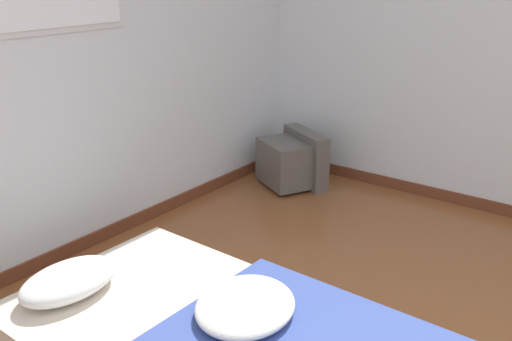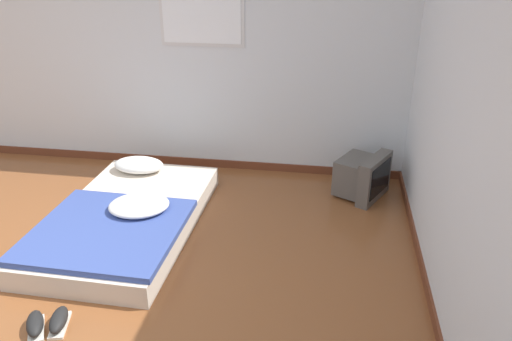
{
  "view_description": "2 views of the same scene",
  "coord_description": "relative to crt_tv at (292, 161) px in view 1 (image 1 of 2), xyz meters",
  "views": [
    {
      "loc": [
        -1.36,
        -0.21,
        1.76
      ],
      "look_at": [
        1.18,
        1.71,
        0.58
      ],
      "focal_mm": 40.0,
      "sensor_mm": 36.0,
      "label": 1
    },
    {
      "loc": [
        1.99,
        -2.43,
        2.39
      ],
      "look_at": [
        1.34,
        1.67,
        0.45
      ],
      "focal_mm": 35.0,
      "sensor_mm": 36.0,
      "label": 2
    }
  ],
  "objects": [
    {
      "name": "crt_tv",
      "position": [
        0.0,
        0.0,
        0.0
      ],
      "size": [
        0.59,
        0.63,
        0.45
      ],
      "color": "#56514C",
      "rests_on": "ground_plane"
    }
  ]
}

